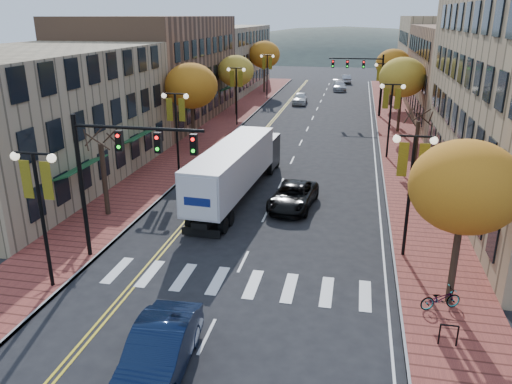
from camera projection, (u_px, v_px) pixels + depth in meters
The scene contains 32 objects.
ground at pixel (221, 307), 20.11m from camera, with size 200.00×200.00×0.00m, color black.
sidewalk_left at pixel (219, 128), 51.78m from camera, with size 4.00×85.00×0.15m, color brown.
sidewalk_right at pixel (398, 135), 48.43m from camera, with size 4.00×85.00×0.15m, color brown.
building_left_near at pixel (28, 118), 33.78m from camera, with size 12.00×22.00×9.00m, color #9E8966.
building_left_mid at pixel (156, 69), 54.69m from camera, with size 12.00×24.00×11.00m, color brown.
building_left_far at pixel (218, 58), 78.03m from camera, with size 12.00×26.00×9.50m, color #9E8966.
building_right_mid at pixel (488, 75), 53.78m from camera, with size 15.00×24.00×10.00m, color brown.
building_right_far at pixel (454, 55), 73.94m from camera, with size 15.00×20.00×11.00m, color #9E8966.
tree_left_a at pixel (105, 180), 28.42m from camera, with size 0.28×0.28×4.20m.
tree_left_b at pixel (191, 86), 42.13m from camera, with size 4.48×4.48×7.21m.
tree_left_c at pixel (236, 71), 57.04m from camera, with size 4.16×4.16×6.69m.
tree_left_d at pixel (264, 55), 73.48m from camera, with size 4.61×4.61×7.42m.
tree_right_a at pixel (465, 187), 18.59m from camera, with size 4.16×4.16×6.69m.
tree_right_b at pixel (415, 151), 34.31m from camera, with size 0.28×0.28×4.20m.
tree_right_c at pixel (403, 77), 48.01m from camera, with size 4.48×4.48×7.21m.
tree_right_d at pixel (393, 64), 62.85m from camera, with size 4.35×4.35×7.00m.
lamp_left_a at pixel (39, 194), 20.07m from camera, with size 1.96×0.36×6.05m.
lamp_left_b at pixel (176, 118), 34.85m from camera, with size 1.96×0.36×6.05m.
lamp_left_c at pixel (236, 85), 51.47m from camera, with size 1.96×0.36×6.05m.
lamp_left_d at pixel (267, 68), 68.10m from camera, with size 1.96×0.36×6.05m.
lamp_right_a at pixel (412, 173), 22.82m from camera, with size 1.96×0.36×6.05m.
lamp_right_b at pixel (391, 106), 39.44m from camera, with size 1.96×0.36×6.05m.
lamp_right_c at pixel (383, 79), 56.07m from camera, with size 1.96×0.36×6.05m.
traffic_mast_near at pixel (118, 162), 22.25m from camera, with size 6.10×0.35×7.00m.
traffic_mast_far at pixel (365, 73), 56.23m from camera, with size 6.10×0.34×7.00m.
semi_truck at pixel (238, 165), 31.73m from camera, with size 3.22×14.51×3.60m.
navy_sedan at pixel (159, 352), 16.11m from camera, with size 1.77×5.08×1.67m, color black.
black_suv at pixel (293, 196), 30.31m from camera, with size 2.38×5.17×1.44m, color black.
car_far_white at pixel (300, 98), 65.77m from camera, with size 1.80×4.48×1.53m, color silver.
car_far_silver at pixel (339, 86), 77.50m from camera, with size 2.00×4.91×1.42m, color #A5A6AC.
car_far_oncoming at pixel (346, 79), 86.09m from camera, with size 1.48×4.24×1.40m, color #A2A2A9.
bicycle at pixel (440, 299), 19.59m from camera, with size 0.59×1.69×0.89m, color gray.
Camera 1 is at (4.81, -16.77, 11.10)m, focal length 35.00 mm.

